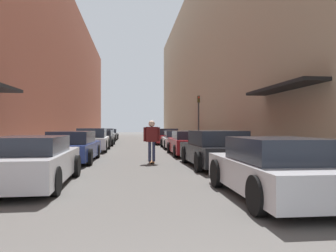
{
  "coord_description": "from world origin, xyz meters",
  "views": [
    {
      "loc": [
        -0.34,
        -1.43,
        1.48
      ],
      "look_at": [
        1.25,
        12.48,
        1.51
      ],
      "focal_mm": 35.0,
      "sensor_mm": 36.0,
      "label": 1
    }
  ],
  "objects_px": {
    "parked_car_right_3": "(177,140)",
    "skateboarder": "(152,137)",
    "parked_car_left_5": "(109,134)",
    "parked_car_left_1": "(73,147)",
    "parked_car_right_4": "(166,137)",
    "parked_car_right_0": "(275,169)",
    "parked_car_right_2": "(189,143)",
    "parked_car_left_0": "(33,162)",
    "parked_car_left_3": "(101,138)",
    "parked_car_right_1": "(216,149)",
    "parked_car_left_2": "(93,140)",
    "traffic_light": "(199,115)",
    "parked_car_left_4": "(105,135)"
  },
  "relations": [
    {
      "from": "parked_car_right_4",
      "to": "skateboarder",
      "type": "relative_size",
      "value": 2.36
    },
    {
      "from": "parked_car_right_0",
      "to": "parked_car_right_2",
      "type": "bearing_deg",
      "value": 89.53
    },
    {
      "from": "parked_car_left_2",
      "to": "parked_car_left_0",
      "type": "bearing_deg",
      "value": -90.69
    },
    {
      "from": "parked_car_left_4",
      "to": "skateboarder",
      "type": "distance_m",
      "value": 18.57
    },
    {
      "from": "parked_car_right_0",
      "to": "parked_car_right_4",
      "type": "height_order",
      "value": "parked_car_right_4"
    },
    {
      "from": "parked_car_left_0",
      "to": "skateboarder",
      "type": "bearing_deg",
      "value": 55.08
    },
    {
      "from": "parked_car_left_3",
      "to": "parked_car_right_4",
      "type": "xyz_separation_m",
      "value": [
        5.24,
        1.43,
        0.04
      ]
    },
    {
      "from": "skateboarder",
      "to": "parked_car_left_2",
      "type": "bearing_deg",
      "value": 114.17
    },
    {
      "from": "parked_car_left_3",
      "to": "traffic_light",
      "type": "xyz_separation_m",
      "value": [
        6.75,
        -4.71,
        1.65
      ]
    },
    {
      "from": "parked_car_right_1",
      "to": "skateboarder",
      "type": "bearing_deg",
      "value": 148.02
    },
    {
      "from": "parked_car_right_4",
      "to": "traffic_light",
      "type": "distance_m",
      "value": 6.52
    },
    {
      "from": "parked_car_right_3",
      "to": "skateboarder",
      "type": "relative_size",
      "value": 2.47
    },
    {
      "from": "parked_car_left_1",
      "to": "skateboarder",
      "type": "relative_size",
      "value": 2.8
    },
    {
      "from": "parked_car_left_5",
      "to": "skateboarder",
      "type": "relative_size",
      "value": 2.73
    },
    {
      "from": "parked_car_left_2",
      "to": "skateboarder",
      "type": "xyz_separation_m",
      "value": [
        3.13,
        -6.99,
        0.4
      ]
    },
    {
      "from": "parked_car_right_2",
      "to": "traffic_light",
      "type": "distance_m",
      "value": 4.91
    },
    {
      "from": "parked_car_left_0",
      "to": "parked_car_left_1",
      "type": "xyz_separation_m",
      "value": [
        0.02,
        5.64,
        0.01
      ]
    },
    {
      "from": "parked_car_left_2",
      "to": "parked_car_right_2",
      "type": "distance_m",
      "value": 6.26
    },
    {
      "from": "parked_car_left_1",
      "to": "parked_car_right_4",
      "type": "height_order",
      "value": "parked_car_right_4"
    },
    {
      "from": "parked_car_left_1",
      "to": "parked_car_right_4",
      "type": "relative_size",
      "value": 1.19
    },
    {
      "from": "parked_car_left_0",
      "to": "parked_car_right_1",
      "type": "relative_size",
      "value": 1.0
    },
    {
      "from": "parked_car_left_5",
      "to": "parked_car_right_4",
      "type": "distance_m",
      "value": 11.29
    },
    {
      "from": "parked_car_left_1",
      "to": "parked_car_right_3",
      "type": "height_order",
      "value": "parked_car_left_1"
    },
    {
      "from": "parked_car_right_1",
      "to": "parked_car_left_2",
      "type": "bearing_deg",
      "value": 122.76
    },
    {
      "from": "parked_car_left_5",
      "to": "parked_car_right_2",
      "type": "relative_size",
      "value": 1.06
    },
    {
      "from": "parked_car_left_5",
      "to": "parked_car_left_4",
      "type": "bearing_deg",
      "value": -90.63
    },
    {
      "from": "traffic_light",
      "to": "parked_car_right_0",
      "type": "bearing_deg",
      "value": -95.82
    },
    {
      "from": "parked_car_left_5",
      "to": "parked_car_right_0",
      "type": "bearing_deg",
      "value": -80.2
    },
    {
      "from": "parked_car_left_0",
      "to": "parked_car_right_1",
      "type": "height_order",
      "value": "parked_car_right_1"
    },
    {
      "from": "skateboarder",
      "to": "parked_car_left_4",
      "type": "bearing_deg",
      "value": 100.23
    },
    {
      "from": "parked_car_right_4",
      "to": "parked_car_left_3",
      "type": "bearing_deg",
      "value": -164.72
    },
    {
      "from": "parked_car_right_0",
      "to": "parked_car_right_4",
      "type": "relative_size",
      "value": 1.02
    },
    {
      "from": "parked_car_left_4",
      "to": "skateboarder",
      "type": "xyz_separation_m",
      "value": [
        3.3,
        -18.27,
        0.42
      ]
    },
    {
      "from": "parked_car_left_4",
      "to": "parked_car_left_5",
      "type": "height_order",
      "value": "parked_car_left_4"
    },
    {
      "from": "parked_car_left_1",
      "to": "parked_car_left_3",
      "type": "bearing_deg",
      "value": 89.38
    },
    {
      "from": "parked_car_left_4",
      "to": "parked_car_right_2",
      "type": "height_order",
      "value": "parked_car_left_4"
    },
    {
      "from": "parked_car_left_3",
      "to": "parked_car_right_1",
      "type": "relative_size",
      "value": 0.92
    },
    {
      "from": "parked_car_left_5",
      "to": "parked_car_right_0",
      "type": "height_order",
      "value": "parked_car_right_0"
    },
    {
      "from": "parked_car_left_0",
      "to": "parked_car_right_2",
      "type": "bearing_deg",
      "value": 56.89
    },
    {
      "from": "parked_car_right_0",
      "to": "skateboarder",
      "type": "height_order",
      "value": "skateboarder"
    },
    {
      "from": "parked_car_right_3",
      "to": "parked_car_left_3",
      "type": "bearing_deg",
      "value": 145.04
    },
    {
      "from": "parked_car_right_0",
      "to": "skateboarder",
      "type": "bearing_deg",
      "value": 107.41
    },
    {
      "from": "parked_car_right_1",
      "to": "parked_car_right_2",
      "type": "bearing_deg",
      "value": 90.82
    },
    {
      "from": "parked_car_right_0",
      "to": "traffic_light",
      "type": "bearing_deg",
      "value": 84.18
    },
    {
      "from": "parked_car_left_0",
      "to": "parked_car_left_2",
      "type": "bearing_deg",
      "value": 89.31
    },
    {
      "from": "parked_car_left_3",
      "to": "skateboarder",
      "type": "distance_m",
      "value": 13.2
    },
    {
      "from": "parked_car_left_3",
      "to": "parked_car_left_5",
      "type": "xyz_separation_m",
      "value": [
        -0.11,
        11.38,
        0.01
      ]
    },
    {
      "from": "parked_car_left_1",
      "to": "parked_car_left_0",
      "type": "bearing_deg",
      "value": -90.25
    },
    {
      "from": "parked_car_left_2",
      "to": "parked_car_right_3",
      "type": "distance_m",
      "value": 5.82
    },
    {
      "from": "parked_car_left_5",
      "to": "traffic_light",
      "type": "height_order",
      "value": "traffic_light"
    }
  ]
}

